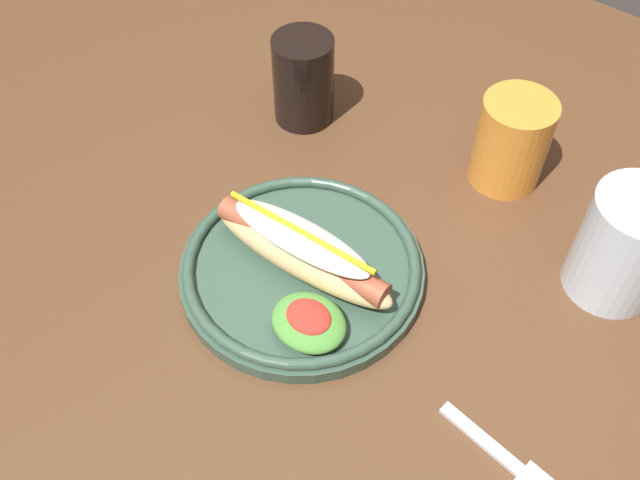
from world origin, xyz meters
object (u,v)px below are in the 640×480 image
(soda_cup, at_px, (303,80))
(extra_cup, at_px, (512,142))
(water_cup, at_px, (625,246))
(hot_dog_plate, at_px, (302,266))
(fork, at_px, (507,460))

(soda_cup, xyz_separation_m, extra_cup, (0.25, 0.06, -0.00))
(soda_cup, height_order, water_cup, water_cup)
(soda_cup, height_order, extra_cup, soda_cup)
(hot_dog_plate, bearing_deg, extra_cup, 71.40)
(fork, height_order, soda_cup, soda_cup)
(hot_dog_plate, height_order, fork, hot_dog_plate)
(hot_dog_plate, xyz_separation_m, extra_cup, (0.09, 0.26, 0.03))
(hot_dog_plate, xyz_separation_m, soda_cup, (-0.16, 0.20, 0.03))
(fork, xyz_separation_m, water_cup, (-0.01, 0.23, 0.06))
(fork, height_order, water_cup, water_cup)
(water_cup, bearing_deg, hot_dog_plate, -142.27)
(fork, bearing_deg, water_cup, 100.31)
(extra_cup, bearing_deg, fork, -59.87)
(soda_cup, bearing_deg, fork, -29.44)
(hot_dog_plate, relative_size, soda_cup, 2.26)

